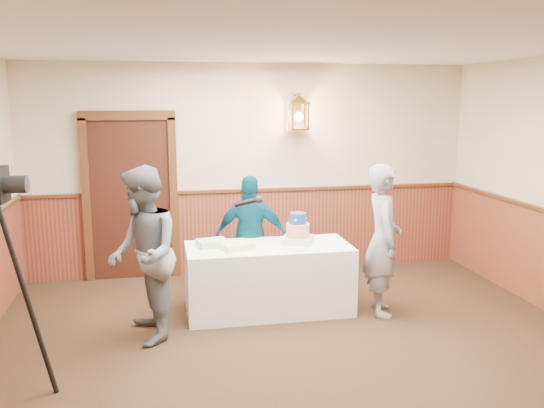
{
  "coord_description": "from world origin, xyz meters",
  "views": [
    {
      "loc": [
        -1.21,
        -4.11,
        2.34
      ],
      "look_at": [
        -0.07,
        1.7,
        1.25
      ],
      "focal_mm": 38.0,
      "sensor_mm": 36.0,
      "label": 1
    }
  ],
  "objects": [
    {
      "name": "tiered_cake",
      "position": [
        0.27,
        1.98,
        0.88
      ],
      "size": [
        0.43,
        0.43,
        0.34
      ],
      "rotation": [
        0.0,
        0.0,
        -0.41
      ],
      "color": "beige",
      "rests_on": "display_table"
    },
    {
      "name": "interviewer",
      "position": [
        -1.4,
        1.37,
        0.86
      ],
      "size": [
        1.55,
        0.91,
        1.72
      ],
      "rotation": [
        0.0,
        0.0,
        -1.44
      ],
      "color": "slate",
      "rests_on": "ground"
    },
    {
      "name": "sheet_cake_green",
      "position": [
        -0.68,
        1.99,
        0.79
      ],
      "size": [
        0.36,
        0.31,
        0.07
      ],
      "primitive_type": "cube",
      "rotation": [
        0.0,
        0.0,
        0.23
      ],
      "color": "#B1EBA5",
      "rests_on": "display_table"
    },
    {
      "name": "assistant_p",
      "position": [
        -0.18,
        2.4,
        0.73
      ],
      "size": [
        0.92,
        0.55,
        1.46
      ],
      "primitive_type": "imported",
      "rotation": [
        0.0,
        0.0,
        2.9
      ],
      "color": "#063C53",
      "rests_on": "ground"
    },
    {
      "name": "baker",
      "position": [
        1.13,
        1.6,
        0.83
      ],
      "size": [
        0.5,
        0.66,
        1.66
      ],
      "primitive_type": "imported",
      "rotation": [
        0.0,
        0.0,
        1.4
      ],
      "color": "gray",
      "rests_on": "ground"
    },
    {
      "name": "display_table",
      "position": [
        -0.07,
        1.9,
        0.38
      ],
      "size": [
        1.8,
        0.8,
        0.75
      ],
      "primitive_type": "cube",
      "color": "white",
      "rests_on": "ground"
    },
    {
      "name": "ground",
      "position": [
        0.0,
        0.0,
        0.0
      ],
      "size": [
        7.0,
        7.0,
        0.0
      ],
      "primitive_type": "plane",
      "color": "black",
      "rests_on": "ground"
    },
    {
      "name": "sheet_cake_yellow",
      "position": [
        -0.43,
        1.82,
        0.78
      ],
      "size": [
        0.39,
        0.34,
        0.07
      ],
      "primitive_type": "cube",
      "rotation": [
        0.0,
        0.0,
        0.32
      ],
      "color": "#F0E18F",
      "rests_on": "display_table"
    },
    {
      "name": "room_shell",
      "position": [
        -0.05,
        0.45,
        1.52
      ],
      "size": [
        6.02,
        7.02,
        2.81
      ],
      "color": "#C9B496",
      "rests_on": "ground"
    }
  ]
}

